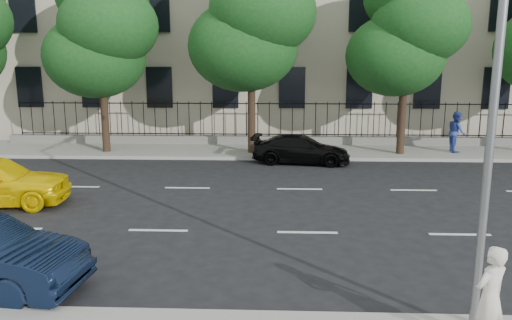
# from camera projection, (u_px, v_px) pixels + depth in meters

# --- Properties ---
(ground) EXTENTS (120.00, 120.00, 0.00)m
(ground) POSITION_uv_depth(u_px,v_px,m) (314.00, 272.00, 10.80)
(ground) COLOR black
(ground) RESTS_ON ground
(far_sidewalk) EXTENTS (60.00, 4.00, 0.15)m
(far_sidewalk) POSITION_uv_depth(u_px,v_px,m) (293.00, 151.00, 24.50)
(far_sidewalk) COLOR gray
(far_sidewalk) RESTS_ON ground
(lane_markings) EXTENTS (49.60, 4.62, 0.01)m
(lane_markings) POSITION_uv_depth(u_px,v_px,m) (303.00, 208.00, 15.45)
(lane_markings) COLOR silver
(lane_markings) RESTS_ON ground
(iron_fence) EXTENTS (30.00, 0.50, 2.20)m
(iron_fence) POSITION_uv_depth(u_px,v_px,m) (292.00, 134.00, 26.05)
(iron_fence) COLOR slate
(iron_fence) RESTS_ON far_sidewalk
(street_light) EXTENTS (0.25, 3.32, 8.05)m
(street_light) POSITION_uv_depth(u_px,v_px,m) (487.00, 20.00, 7.95)
(street_light) COLOR slate
(street_light) RESTS_ON near_sidewalk
(tree_b) EXTENTS (5.53, 5.12, 8.97)m
(tree_b) POSITION_uv_depth(u_px,v_px,m) (102.00, 30.00, 23.07)
(tree_b) COLOR #382619
(tree_b) RESTS_ON far_sidewalk
(tree_c) EXTENTS (5.89, 5.50, 9.80)m
(tree_c) POSITION_uv_depth(u_px,v_px,m) (252.00, 17.00, 22.68)
(tree_c) COLOR #382619
(tree_c) RESTS_ON far_sidewalk
(tree_d) EXTENTS (5.34, 4.94, 8.84)m
(tree_d) POSITION_uv_depth(u_px,v_px,m) (407.00, 29.00, 22.52)
(tree_d) COLOR #382619
(tree_d) RESTS_ON far_sidewalk
(black_sedan) EXTENTS (4.47, 2.29, 1.24)m
(black_sedan) POSITION_uv_depth(u_px,v_px,m) (301.00, 149.00, 21.93)
(black_sedan) COLOR black
(black_sedan) RESTS_ON ground
(woman_near) EXTENTS (0.72, 0.64, 1.64)m
(woman_near) POSITION_uv_depth(u_px,v_px,m) (490.00, 297.00, 7.59)
(woman_near) COLOR beige
(woman_near) RESTS_ON near_sidewalk
(pedestrian_far) EXTENTS (0.78, 0.98, 1.93)m
(pedestrian_far) POSITION_uv_depth(u_px,v_px,m) (456.00, 132.00, 23.74)
(pedestrian_far) COLOR #2C3F96
(pedestrian_far) RESTS_ON far_sidewalk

